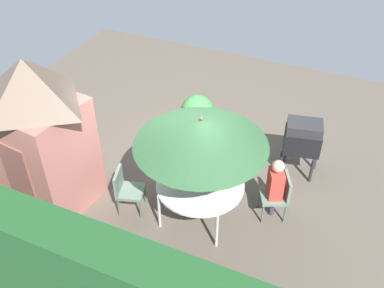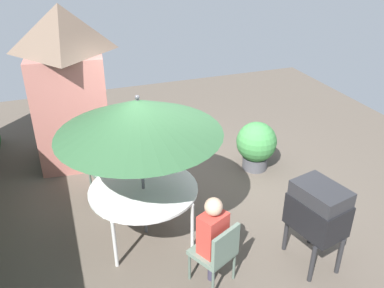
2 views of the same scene
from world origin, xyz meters
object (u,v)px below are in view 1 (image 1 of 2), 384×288
at_px(patio_table, 200,186).
at_px(chair_far_side, 126,188).
at_px(bbq_grill, 303,138).
at_px(potted_plant_by_shed, 197,113).
at_px(garden_shed, 41,134).
at_px(patio_umbrella, 201,132).
at_px(person_in_red, 276,182).
at_px(chair_near_shed, 279,193).

bearing_deg(patio_table, chair_far_side, 17.23).
relative_size(bbq_grill, potted_plant_by_shed, 1.30).
bearing_deg(bbq_grill, garden_shed, 33.19).
distance_m(patio_table, patio_umbrella, 1.15).
bearing_deg(bbq_grill, person_in_red, 83.89).
relative_size(patio_umbrella, chair_far_side, 2.45).
xyz_separation_m(patio_table, potted_plant_by_shed, (1.10, -2.38, -0.23)).
distance_m(patio_umbrella, person_in_red, 1.71).
bearing_deg(potted_plant_by_shed, chair_near_shed, 142.92).
xyz_separation_m(patio_table, chair_near_shed, (-1.26, -0.60, -0.21)).
distance_m(patio_table, chair_near_shed, 1.41).
height_order(chair_near_shed, chair_far_side, same).
bearing_deg(person_in_red, chair_near_shed, -154.40).
relative_size(patio_umbrella, bbq_grill, 1.84).
bearing_deg(person_in_red, bbq_grill, -96.11).
xyz_separation_m(patio_table, chair_far_side, (1.28, 0.40, -0.21)).
bearing_deg(chair_near_shed, person_in_red, 25.60).
height_order(bbq_grill, person_in_red, person_in_red).
bearing_deg(person_in_red, patio_umbrella, 25.60).
bearing_deg(patio_umbrella, person_in_red, -154.40).
height_order(chair_far_side, potted_plant_by_shed, potted_plant_by_shed).
xyz_separation_m(bbq_grill, person_in_red, (0.15, 1.38, -0.06)).
bearing_deg(garden_shed, patio_table, -165.76).
height_order(patio_table, patio_umbrella, patio_umbrella).
relative_size(garden_shed, patio_table, 1.90).
relative_size(chair_far_side, potted_plant_by_shed, 0.98).
bearing_deg(patio_umbrella, garden_shed, 14.24).
height_order(bbq_grill, chair_far_side, bbq_grill).
bearing_deg(garden_shed, chair_far_side, -168.52).
height_order(garden_shed, bbq_grill, garden_shed).
relative_size(bbq_grill, chair_near_shed, 1.33).
bearing_deg(bbq_grill, potted_plant_by_shed, -10.12).
height_order(bbq_grill, chair_near_shed, bbq_grill).
relative_size(garden_shed, chair_far_side, 3.24).
relative_size(garden_shed, potted_plant_by_shed, 3.17).
bearing_deg(patio_table, chair_near_shed, -154.40).
relative_size(chair_far_side, person_in_red, 0.71).
bearing_deg(patio_table, person_in_red, -154.40).
xyz_separation_m(bbq_grill, chair_near_shed, (0.07, 1.35, -0.33)).
height_order(chair_near_shed, potted_plant_by_shed, potted_plant_by_shed).
bearing_deg(patio_umbrella, potted_plant_by_shed, -65.30).
bearing_deg(patio_table, garden_shed, 14.24).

